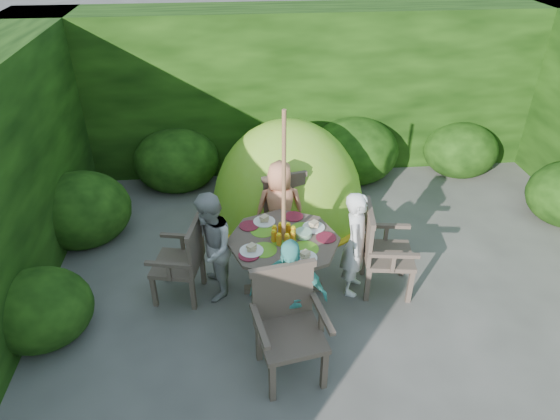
{
  "coord_description": "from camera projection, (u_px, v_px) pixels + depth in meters",
  "views": [
    {
      "loc": [
        -1.27,
        -3.78,
        3.87
      ],
      "look_at": [
        -0.81,
        1.01,
        0.85
      ],
      "focal_mm": 32.0,
      "sensor_mm": 36.0,
      "label": 1
    }
  ],
  "objects": [
    {
      "name": "hedge_enclosure",
      "position": [
        346.0,
        163.0,
        5.8
      ],
      "size": [
        9.0,
        9.0,
        2.5
      ],
      "color": "black",
      "rests_on": "ground"
    },
    {
      "name": "child_left",
      "position": [
        210.0,
        248.0,
        5.41
      ],
      "size": [
        0.53,
        0.66,
        1.29
      ],
      "primitive_type": "imported",
      "rotation": [
        0.0,
        0.0,
        -1.5
      ],
      "color": "#AAA8A4",
      "rests_on": "ground"
    },
    {
      "name": "garden_chair_left",
      "position": [
        184.0,
        259.0,
        5.46
      ],
      "size": [
        0.61,
        0.66,
        0.95
      ],
      "rotation": [
        0.0,
        0.0,
        -1.78
      ],
      "color": "#43362C",
      "rests_on": "ground"
    },
    {
      "name": "garden_chair_front",
      "position": [
        288.0,
        323.0,
        4.57
      ],
      "size": [
        0.72,
        0.67,
        1.06
      ],
      "rotation": [
        0.0,
        0.0,
        0.18
      ],
      "color": "#43362C",
      "rests_on": "ground"
    },
    {
      "name": "parasol_pole",
      "position": [
        284.0,
        210.0,
        5.2
      ],
      "size": [
        0.05,
        0.05,
        2.2
      ],
      "primitive_type": "cylinder",
      "rotation": [
        0.0,
        0.0,
        -0.05
      ],
      "color": "#8E5C38",
      "rests_on": "ground"
    },
    {
      "name": "garden_chair_right",
      "position": [
        381.0,
        249.0,
        5.55
      ],
      "size": [
        0.62,
        0.68,
        1.01
      ],
      "rotation": [
        0.0,
        0.0,
        1.43
      ],
      "color": "#43362C",
      "rests_on": "ground"
    },
    {
      "name": "ground",
      "position": [
        364.0,
        323.0,
        5.34
      ],
      "size": [
        60.0,
        60.0,
        0.0
      ],
      "primitive_type": "plane",
      "color": "#4D4B45",
      "rests_on": "ground"
    },
    {
      "name": "garden_chair_back",
      "position": [
        280.0,
        203.0,
        6.44
      ],
      "size": [
        0.68,
        0.63,
        0.98
      ],
      "rotation": [
        0.0,
        0.0,
        3.35
      ],
      "color": "#43362C",
      "rests_on": "ground"
    },
    {
      "name": "dome_tent",
      "position": [
        288.0,
        208.0,
        7.31
      ],
      "size": [
        2.33,
        2.33,
        2.66
      ],
      "rotation": [
        0.0,
        0.0,
        -0.02
      ],
      "color": "#8ECC27",
      "rests_on": "ground"
    },
    {
      "name": "child_right",
      "position": [
        356.0,
        244.0,
        5.48
      ],
      "size": [
        0.45,
        0.54,
        1.27
      ],
      "primitive_type": "imported",
      "rotation": [
        0.0,
        0.0,
        1.19
      ],
      "color": "white",
      "rests_on": "ground"
    },
    {
      "name": "patio_table",
      "position": [
        284.0,
        248.0,
        5.46
      ],
      "size": [
        1.3,
        1.3,
        0.87
      ],
      "rotation": [
        0.0,
        0.0,
        -0.05
      ],
      "color": "#43362C",
      "rests_on": "ground"
    },
    {
      "name": "child_front",
      "position": [
        288.0,
        295.0,
        4.77
      ],
      "size": [
        0.79,
        0.44,
        1.28
      ],
      "primitive_type": "imported",
      "rotation": [
        0.0,
        0.0,
        -0.18
      ],
      "color": "#50BCB0",
      "rests_on": "ground"
    },
    {
      "name": "child_back",
      "position": [
        280.0,
        208.0,
        6.13
      ],
      "size": [
        0.61,
        0.4,
        1.24
      ],
      "primitive_type": "imported",
      "rotation": [
        0.0,
        0.0,
        3.13
      ],
      "color": "#EB8D61",
      "rests_on": "ground"
    }
  ]
}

